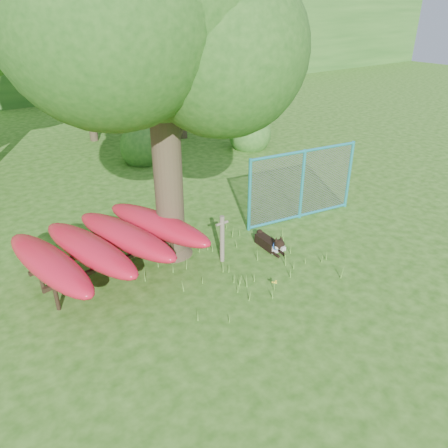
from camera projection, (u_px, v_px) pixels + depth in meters
ground at (249, 287)px, 9.63m from camera, size 80.00×80.00×0.00m
oak_tree at (154, 5)px, 8.39m from camera, size 6.50×5.66×8.34m
wooden_post at (222, 238)px, 10.30m from camera, size 0.33×0.11×1.21m
kayak_rack at (108, 242)px, 9.63m from camera, size 4.09×3.63×1.14m
husky_dog at (271, 243)px, 10.98m from camera, size 0.35×1.16×0.52m
fence_section at (302, 185)px, 12.25m from camera, size 3.48×0.63×3.41m
wildflower_clump at (275, 283)px, 9.42m from camera, size 0.11×0.11×0.24m
bg_tree_c at (81, 43)px, 17.92m from camera, size 4.00×4.00×6.12m
bg_tree_d at (178, 16)px, 17.86m from camera, size 4.80×4.80×7.50m
bg_tree_e at (200, 10)px, 21.53m from camera, size 4.60×4.60×7.55m
shrub_right at (250, 148)px, 18.80m from camera, size 1.80×1.80×1.80m
shrub_mid at (145, 162)px, 17.16m from camera, size 1.80×1.80×1.80m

